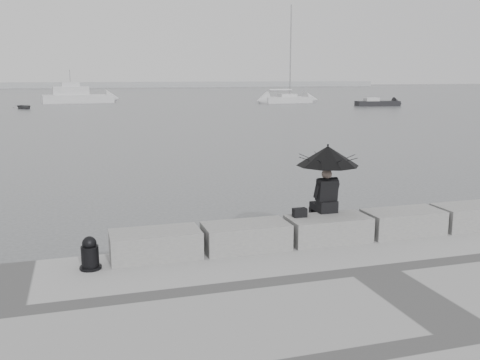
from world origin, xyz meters
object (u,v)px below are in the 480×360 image
object	(u,v)px
seated_person	(328,162)
dinghy	(24,106)
mooring_bollard	(90,256)
motor_cruiser	(78,96)
small_motorboat	(377,103)
sailboat_right	(287,99)

from	to	relation	value
seated_person	dinghy	size ratio (longest dim) A/B	0.48
mooring_bollard	motor_cruiser	distance (m)	67.12
mooring_bollard	motor_cruiser	world-z (taller)	motor_cruiser
small_motorboat	dinghy	bearing A→B (deg)	177.88
mooring_bollard	seated_person	bearing A→B (deg)	7.70
sailboat_right	small_motorboat	world-z (taller)	sailboat_right
seated_person	sailboat_right	size ratio (longest dim) A/B	0.11
mooring_bollard	motor_cruiser	size ratio (longest dim) A/B	0.06
motor_cruiser	sailboat_right	bearing A→B (deg)	-21.37
motor_cruiser	dinghy	xyz separation A→B (m)	(-5.88, -11.36, -0.65)
mooring_bollard	sailboat_right	world-z (taller)	sailboat_right
mooring_bollard	dinghy	distance (m)	56.07
motor_cruiser	small_motorboat	xyz separation A→B (m)	(34.96, -17.95, -0.57)
mooring_bollard	motor_cruiser	bearing A→B (deg)	89.98
seated_person	small_motorboat	world-z (taller)	seated_person
motor_cruiser	seated_person	bearing A→B (deg)	-91.06
dinghy	seated_person	bearing A→B (deg)	-103.18
sailboat_right	dinghy	size ratio (longest dim) A/B	4.41
mooring_bollard	sailboat_right	bearing A→B (deg)	65.39
motor_cruiser	small_motorboat	bearing A→B (deg)	-32.24
small_motorboat	dinghy	world-z (taller)	small_motorboat
sailboat_right	motor_cruiser	distance (m)	28.23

